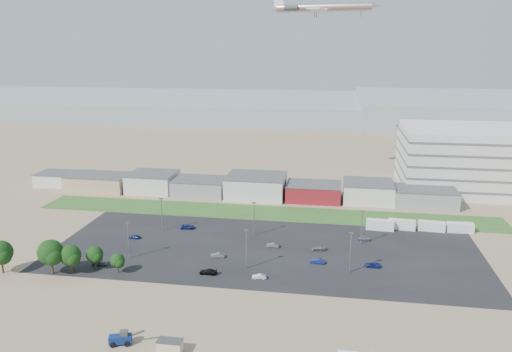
% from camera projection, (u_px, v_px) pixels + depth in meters
% --- Properties ---
extents(ground, '(700.00, 700.00, 0.00)m').
position_uv_depth(ground, '(234.00, 280.00, 123.26)').
color(ground, '#967A5F').
rests_on(ground, ground).
extents(parking_lot, '(120.00, 50.00, 0.01)m').
position_uv_depth(parking_lot, '(266.00, 249.00, 141.59)').
color(parking_lot, black).
rests_on(parking_lot, ground).
extents(grass_strip, '(160.00, 16.00, 0.02)m').
position_uv_depth(grass_strip, '(264.00, 213.00, 172.93)').
color(grass_strip, '#305921').
rests_on(grass_strip, ground).
extents(hills_backdrop, '(700.00, 200.00, 9.00)m').
position_uv_depth(hills_backdrop, '(357.00, 110.00, 416.81)').
color(hills_backdrop, gray).
rests_on(hills_backdrop, ground).
extents(building_row, '(170.00, 20.00, 8.00)m').
position_uv_depth(building_row, '(228.00, 185.00, 192.73)').
color(building_row, silver).
rests_on(building_row, ground).
extents(parking_garage, '(80.00, 40.00, 25.00)m').
position_uv_depth(parking_garage, '(506.00, 160.00, 196.84)').
color(parking_garage, silver).
rests_on(parking_garage, ground).
extents(portable_shed, '(4.82, 2.52, 2.42)m').
position_uv_depth(portable_shed, '(170.00, 346.00, 93.81)').
color(portable_shed, beige).
rests_on(portable_shed, ground).
extents(telehandler, '(7.22, 4.14, 2.86)m').
position_uv_depth(telehandler, '(120.00, 338.00, 96.09)').
color(telehandler, navy).
rests_on(telehandler, ground).
extents(box_trailer_a, '(8.70, 3.25, 3.20)m').
position_uv_depth(box_trailer_a, '(380.00, 225.00, 156.53)').
color(box_trailer_a, silver).
rests_on(box_trailer_a, ground).
extents(box_trailer_b, '(8.44, 3.38, 3.08)m').
position_uv_depth(box_trailer_b, '(402.00, 224.00, 156.98)').
color(box_trailer_b, silver).
rests_on(box_trailer_b, ground).
extents(box_trailer_c, '(8.21, 3.15, 3.01)m').
position_uv_depth(box_trailer_c, '(432.00, 226.00, 155.63)').
color(box_trailer_c, silver).
rests_on(box_trailer_c, ground).
extents(box_trailer_d, '(8.14, 2.93, 3.01)m').
position_uv_depth(box_trailer_d, '(460.00, 228.00, 154.45)').
color(box_trailer_d, silver).
rests_on(box_trailer_d, ground).
extents(tree_far_left, '(6.49, 6.49, 9.73)m').
position_uv_depth(tree_far_left, '(1.00, 255.00, 125.78)').
color(tree_far_left, black).
rests_on(tree_far_left, ground).
extents(tree_left, '(6.85, 6.85, 10.28)m').
position_uv_depth(tree_left, '(51.00, 255.00, 125.19)').
color(tree_left, black).
rests_on(tree_left, ground).
extents(tree_mid, '(5.67, 5.67, 8.51)m').
position_uv_depth(tree_mid, '(71.00, 257.00, 125.85)').
color(tree_mid, black).
rests_on(tree_mid, ground).
extents(tree_right, '(4.63, 4.63, 6.95)m').
position_uv_depth(tree_right, '(95.00, 256.00, 128.54)').
color(tree_right, black).
rests_on(tree_right, ground).
extents(tree_near, '(3.90, 3.90, 5.85)m').
position_uv_depth(tree_near, '(118.00, 262.00, 126.32)').
color(tree_near, black).
rests_on(tree_near, ground).
extents(lightpole_front_l, '(1.21, 0.50, 10.25)m').
position_uv_depth(lightpole_front_l, '(128.00, 240.00, 134.53)').
color(lightpole_front_l, slate).
rests_on(lightpole_front_l, ground).
extents(lightpole_front_m, '(1.25, 0.52, 10.62)m').
position_uv_depth(lightpole_front_m, '(246.00, 249.00, 128.26)').
color(lightpole_front_m, slate).
rests_on(lightpole_front_m, ground).
extents(lightpole_front_r, '(1.28, 0.53, 10.84)m').
position_uv_depth(lightpole_front_r, '(350.00, 253.00, 125.71)').
color(lightpole_front_r, slate).
rests_on(lightpole_front_r, ground).
extents(lightpole_back_l, '(1.25, 0.52, 10.65)m').
position_uv_depth(lightpole_back_l, '(162.00, 215.00, 154.62)').
color(lightpole_back_l, slate).
rests_on(lightpole_back_l, ground).
extents(lightpole_back_m, '(1.23, 0.51, 10.45)m').
position_uv_depth(lightpole_back_m, '(254.00, 219.00, 151.10)').
color(lightpole_back_m, slate).
rests_on(lightpole_back_m, ground).
extents(lightpole_back_r, '(1.19, 0.50, 10.13)m').
position_uv_depth(lightpole_back_r, '(362.00, 227.00, 144.39)').
color(lightpole_back_r, slate).
rests_on(lightpole_back_r, ground).
extents(airliner, '(47.73, 35.93, 12.96)m').
position_uv_depth(airliner, '(324.00, 8.00, 187.14)').
color(airliner, silver).
extents(parked_car_0, '(4.13, 1.93, 1.14)m').
position_uv_depth(parked_car_0, '(372.00, 265.00, 130.20)').
color(parked_car_0, navy).
rests_on(parked_car_0, ground).
extents(parked_car_1, '(4.00, 1.62, 1.29)m').
position_uv_depth(parked_car_1, '(317.00, 261.00, 132.34)').
color(parked_car_1, navy).
rests_on(parked_car_1, ground).
extents(parked_car_3, '(4.52, 1.84, 1.31)m').
position_uv_depth(parked_car_3, '(208.00, 272.00, 126.07)').
color(parked_car_3, black).
rests_on(parked_car_3, ground).
extents(parked_car_4, '(3.94, 1.68, 1.26)m').
position_uv_depth(parked_car_4, '(218.00, 255.00, 136.11)').
color(parked_car_4, '#595B5E').
rests_on(parked_car_4, ground).
extents(parked_car_5, '(3.57, 1.58, 1.19)m').
position_uv_depth(parked_car_5, '(135.00, 237.00, 149.53)').
color(parked_car_5, navy).
rests_on(parked_car_5, ground).
extents(parked_car_7, '(3.74, 1.43, 1.22)m').
position_uv_depth(parked_car_7, '(273.00, 245.00, 143.06)').
color(parked_car_7, '#595B5E').
rests_on(parked_car_7, ground).
extents(parked_car_8, '(3.63, 1.63, 1.21)m').
position_uv_depth(parked_car_8, '(364.00, 238.00, 148.06)').
color(parked_car_8, '#A5A5AA').
rests_on(parked_car_8, ground).
extents(parked_car_9, '(4.79, 2.61, 1.27)m').
position_uv_depth(parked_car_9, '(188.00, 227.00, 157.63)').
color(parked_car_9, navy).
rests_on(parked_car_9, ground).
extents(parked_car_10, '(4.42, 2.27, 1.23)m').
position_uv_depth(parked_car_10, '(100.00, 263.00, 131.31)').
color(parked_car_10, '#595B5E').
rests_on(parked_car_10, ground).
extents(parked_car_12, '(4.08, 2.03, 1.14)m').
position_uv_depth(parked_car_12, '(318.00, 248.00, 140.97)').
color(parked_car_12, '#A5A5AA').
rests_on(parked_car_12, ground).
extents(parked_car_13, '(3.66, 1.64, 1.16)m').
position_uv_depth(parked_car_13, '(259.00, 277.00, 123.57)').
color(parked_car_13, silver).
rests_on(parked_car_13, ground).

